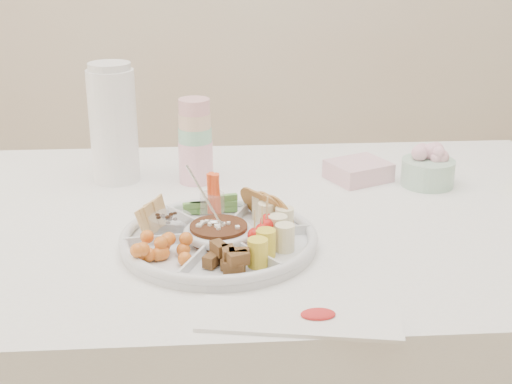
{
  "coord_description": "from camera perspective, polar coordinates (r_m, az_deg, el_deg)",
  "views": [
    {
      "loc": [
        -0.12,
        -1.44,
        1.35
      ],
      "look_at": [
        -0.03,
        -0.06,
        0.83
      ],
      "focal_mm": 50.0,
      "sensor_mm": 36.0,
      "label": 1
    }
  ],
  "objects": [
    {
      "name": "thermos",
      "position": [
        1.75,
        -11.36,
        5.52
      ],
      "size": [
        0.15,
        0.15,
        0.3
      ],
      "primitive_type": "cylinder",
      "rotation": [
        0.0,
        0.0,
        -0.37
      ],
      "color": "white",
      "rests_on": "dining_table"
    },
    {
      "name": "party_tray",
      "position": [
        1.4,
        -2.99,
        -3.55
      ],
      "size": [
        0.42,
        0.42,
        0.04
      ],
      "primitive_type": "cylinder",
      "rotation": [
        0.0,
        0.0,
        0.11
      ],
      "color": "white",
      "rests_on": "dining_table"
    },
    {
      "name": "dining_table",
      "position": [
        1.74,
        0.76,
        -13.32
      ],
      "size": [
        1.52,
        1.02,
        0.76
      ],
      "primitive_type": "cube",
      "color": "white",
      "rests_on": "floor"
    },
    {
      "name": "banana_tomato",
      "position": [
        1.34,
        2.12,
        -2.9
      ],
      "size": [
        0.13,
        0.13,
        0.1
      ],
      "primitive_type": null,
      "rotation": [
        0.0,
        0.0,
        0.11
      ],
      "color": "#F7E76D",
      "rests_on": "party_tray"
    },
    {
      "name": "pita_raisins",
      "position": [
        1.44,
        -7.79,
        -2.02
      ],
      "size": [
        0.13,
        0.13,
        0.06
      ],
      "primitive_type": null,
      "rotation": [
        0.0,
        0.0,
        0.11
      ],
      "color": "tan",
      "rests_on": "party_tray"
    },
    {
      "name": "granola_chunks",
      "position": [
        1.27,
        -2.25,
        -5.36
      ],
      "size": [
        0.11,
        0.11,
        0.04
      ],
      "primitive_type": null,
      "rotation": [
        0.0,
        0.0,
        0.11
      ],
      "color": "#3E2A13",
      "rests_on": "party_tray"
    },
    {
      "name": "flower_bowl",
      "position": [
        1.76,
        13.62,
        2.01
      ],
      "size": [
        0.15,
        0.15,
        0.1
      ],
      "primitive_type": "cylinder",
      "rotation": [
        0.0,
        0.0,
        0.22
      ],
      "color": "#AED8C6",
      "rests_on": "dining_table"
    },
    {
      "name": "tortillas",
      "position": [
        1.46,
        1.04,
        -1.43
      ],
      "size": [
        0.11,
        0.11,
        0.06
      ],
      "primitive_type": null,
      "rotation": [
        0.0,
        0.0,
        0.11
      ],
      "color": "#9A6523",
      "rests_on": "party_tray"
    },
    {
      "name": "napkin_stack",
      "position": [
        1.78,
        8.19,
        1.69
      ],
      "size": [
        0.17,
        0.16,
        0.05
      ],
      "primitive_type": "cube",
      "rotation": [
        0.0,
        0.0,
        0.43
      ],
      "color": "beige",
      "rests_on": "dining_table"
    },
    {
      "name": "placemat",
      "position": [
        1.16,
        3.49,
        -10.04
      ],
      "size": [
        0.34,
        0.16,
        0.01
      ],
      "primitive_type": "cube",
      "rotation": [
        0.0,
        0.0,
        -0.18
      ],
      "color": "white",
      "rests_on": "dining_table"
    },
    {
      "name": "cup_stack",
      "position": [
        1.72,
        -4.89,
        4.43
      ],
      "size": [
        0.09,
        0.09,
        0.23
      ],
      "primitive_type": "cylinder",
      "rotation": [
        0.0,
        0.0,
        -0.12
      ],
      "color": "#B8C0B2",
      "rests_on": "dining_table"
    },
    {
      "name": "bean_dip",
      "position": [
        1.39,
        -3.0,
        -3.27
      ],
      "size": [
        0.12,
        0.12,
        0.04
      ],
      "primitive_type": "cylinder",
      "rotation": [
        0.0,
        0.0,
        0.11
      ],
      "color": "#522C20",
      "rests_on": "party_tray"
    },
    {
      "name": "cherries",
      "position": [
        1.32,
        -7.49,
        -4.48
      ],
      "size": [
        0.13,
        0.13,
        0.05
      ],
      "primitive_type": null,
      "rotation": [
        0.0,
        0.0,
        0.11
      ],
      "color": "orange",
      "rests_on": "party_tray"
    },
    {
      "name": "carrot_cucumber",
      "position": [
        1.5,
        -3.66,
        -0.09
      ],
      "size": [
        0.11,
        0.11,
        0.09
      ],
      "primitive_type": null,
      "rotation": [
        0.0,
        0.0,
        0.11
      ],
      "color": "#FF5221",
      "rests_on": "party_tray"
    }
  ]
}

